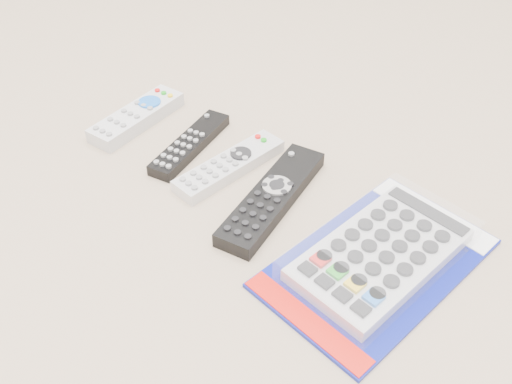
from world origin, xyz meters
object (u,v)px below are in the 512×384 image
Objects in this scene: remote_slim_black at (190,144)px; remote_large_black at (272,197)px; remote_silver_dvd at (229,165)px; remote_small_grey at (137,117)px; jumbo_remote_packaged at (380,253)px.

remote_large_black is at bearing -17.37° from remote_slim_black.
remote_silver_dvd is at bearing -12.66° from remote_slim_black.
remote_silver_dvd is at bearing 159.85° from remote_large_black.
remote_small_grey reaches higher than remote_slim_black.
remote_small_grey is at bearing 170.50° from remote_slim_black.
remote_slim_black is 0.57× the size of jumbo_remote_packaged.
remote_small_grey is 0.29m from remote_large_black.
remote_large_black is (0.09, -0.02, 0.00)m from remote_silver_dvd.
jumbo_remote_packaged reaches higher than remote_silver_dvd.
remote_slim_black is 0.77× the size of remote_large_black.
remote_large_black is at bearing -173.81° from jumbo_remote_packaged.
jumbo_remote_packaged is (0.34, -0.03, 0.01)m from remote_slim_black.
remote_slim_black is (0.12, -0.00, -0.00)m from remote_small_grey.
remote_slim_black is 0.34m from jumbo_remote_packaged.
remote_small_grey is at bearing 167.09° from remote_large_black.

